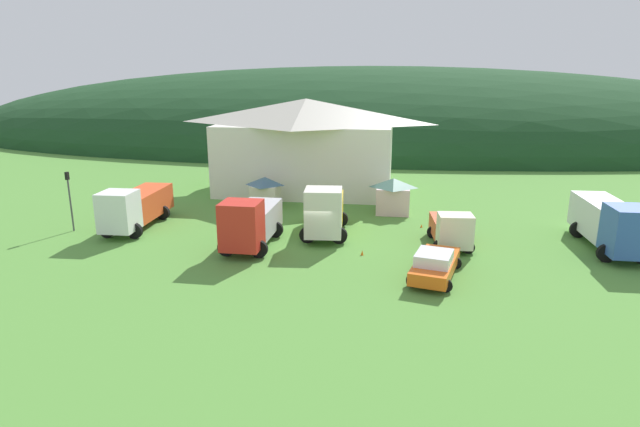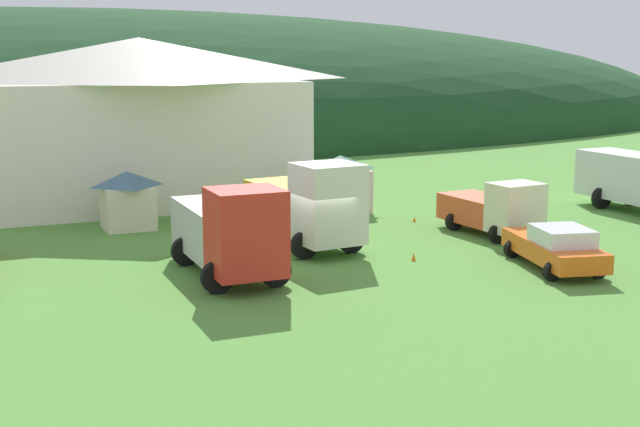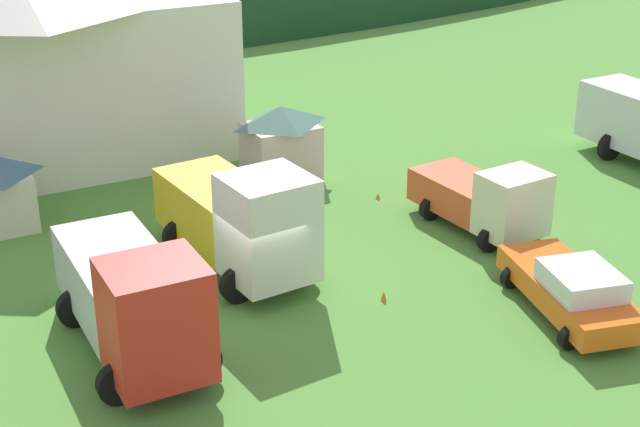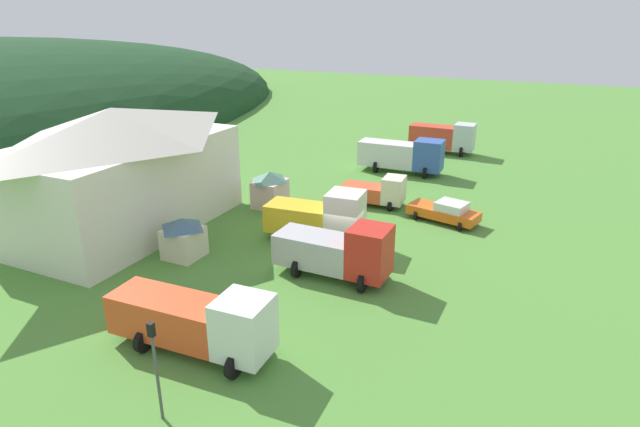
# 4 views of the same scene
# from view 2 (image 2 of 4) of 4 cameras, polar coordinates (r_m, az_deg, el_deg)

# --- Properties ---
(ground_plane) EXTENTS (200.00, 200.00, 0.00)m
(ground_plane) POSITION_cam_2_polar(r_m,az_deg,el_deg) (33.60, -0.17, -3.03)
(ground_plane) COLOR #518C38
(forested_hill_backdrop) EXTENTS (148.81, 60.00, 24.23)m
(forested_hill_backdrop) POSITION_cam_2_polar(r_m,az_deg,el_deg) (89.60, -15.36, 5.25)
(forested_hill_backdrop) COLOR #193D1E
(forested_hill_backdrop) RESTS_ON ground
(depot_building) EXTENTS (17.18, 10.43, 8.70)m
(depot_building) POSITION_cam_2_polar(r_m,az_deg,el_deg) (47.01, -11.80, 6.23)
(depot_building) COLOR white
(depot_building) RESTS_ON ground
(play_shed_cream) EXTENTS (2.40, 2.34, 2.64)m
(play_shed_cream) POSITION_cam_2_polar(r_m,az_deg,el_deg) (40.01, -12.65, 0.94)
(play_shed_cream) COLOR beige
(play_shed_cream) RESTS_ON ground
(play_shed_pink) EXTENTS (2.83, 2.36, 2.88)m
(play_shed_pink) POSITION_cam_2_polar(r_m,az_deg,el_deg) (43.05, 1.35, 2.04)
(play_shed_pink) COLOR beige
(play_shed_pink) RESTS_ON ground
(crane_truck_red) EXTENTS (3.23, 6.91, 3.49)m
(crane_truck_red) POSITION_cam_2_polar(r_m,az_deg,el_deg) (30.72, -6.03, -1.12)
(crane_truck_red) COLOR red
(crane_truck_red) RESTS_ON ground
(heavy_rig_striped) EXTENTS (3.53, 6.84, 3.69)m
(heavy_rig_striped) POSITION_cam_2_polar(r_m,az_deg,el_deg) (35.13, -0.81, 0.58)
(heavy_rig_striped) COLOR silver
(heavy_rig_striped) RESTS_ON ground
(light_truck_cream) EXTENTS (2.82, 5.18, 2.51)m
(light_truck_cream) POSITION_cam_2_polar(r_m,az_deg,el_deg) (38.36, 11.58, 0.32)
(light_truck_cream) COLOR beige
(light_truck_cream) RESTS_ON ground
(service_pickup_orange) EXTENTS (3.22, 5.57, 1.66)m
(service_pickup_orange) POSITION_cam_2_polar(r_m,az_deg,el_deg) (33.12, 15.38, -2.14)
(service_pickup_orange) COLOR orange
(service_pickup_orange) RESTS_ON ground
(traffic_cone_near_pickup) EXTENTS (0.36, 0.36, 0.45)m
(traffic_cone_near_pickup) POSITION_cam_2_polar(r_m,az_deg,el_deg) (41.08, 6.28, -0.54)
(traffic_cone_near_pickup) COLOR orange
(traffic_cone_near_pickup) RESTS_ON ground
(traffic_cone_mid_row) EXTENTS (0.36, 0.36, 0.63)m
(traffic_cone_mid_row) POSITION_cam_2_polar(r_m,az_deg,el_deg) (33.52, 6.23, -3.12)
(traffic_cone_mid_row) COLOR orange
(traffic_cone_mid_row) RESTS_ON ground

